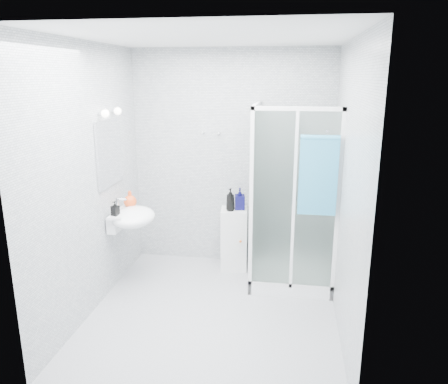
% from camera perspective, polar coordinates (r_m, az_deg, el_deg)
% --- Properties ---
extents(room, '(2.40, 2.60, 2.60)m').
position_cam_1_polar(room, '(4.03, -1.47, 0.82)').
color(room, silver).
rests_on(room, ground).
extents(shower_enclosure, '(0.90, 0.95, 2.00)m').
position_cam_1_polar(shower_enclosure, '(4.96, 7.89, -6.91)').
color(shower_enclosure, white).
rests_on(shower_enclosure, ground).
extents(wall_basin, '(0.46, 0.56, 0.35)m').
position_cam_1_polar(wall_basin, '(4.84, -12.04, -3.25)').
color(wall_basin, white).
rests_on(wall_basin, ground).
extents(mirror, '(0.02, 0.60, 0.70)m').
position_cam_1_polar(mirror, '(4.75, -14.75, 4.98)').
color(mirror, white).
rests_on(mirror, room).
extents(vanity_lights, '(0.10, 0.40, 0.08)m').
position_cam_1_polar(vanity_lights, '(4.68, -14.53, 10.05)').
color(vanity_lights, silver).
rests_on(vanity_lights, room).
extents(wall_hooks, '(0.23, 0.06, 0.03)m').
position_cam_1_polar(wall_hooks, '(5.23, -1.75, 7.67)').
color(wall_hooks, silver).
rests_on(wall_hooks, room).
extents(storage_cabinet, '(0.34, 0.35, 0.75)m').
position_cam_1_polar(storage_cabinet, '(5.30, 1.31, -6.15)').
color(storage_cabinet, white).
rests_on(storage_cabinet, ground).
extents(hand_towel, '(0.37, 0.05, 0.79)m').
position_cam_1_polar(hand_towel, '(4.31, 12.22, 2.34)').
color(hand_towel, teal).
rests_on(hand_towel, shower_enclosure).
extents(shampoo_bottle_a, '(0.12, 0.12, 0.27)m').
position_cam_1_polar(shampoo_bottle_a, '(5.09, 0.84, -1.01)').
color(shampoo_bottle_a, black).
rests_on(shampoo_bottle_a, storage_cabinet).
extents(shampoo_bottle_b, '(0.13, 0.13, 0.26)m').
position_cam_1_polar(shampoo_bottle_b, '(5.15, 2.08, -0.89)').
color(shampoo_bottle_b, '#0C0B44').
rests_on(shampoo_bottle_b, storage_cabinet).
extents(soap_dispenser_orange, '(0.15, 0.15, 0.19)m').
position_cam_1_polar(soap_dispenser_orange, '(4.97, -12.18, -0.89)').
color(soap_dispenser_orange, '#EA4E1B').
rests_on(soap_dispenser_orange, wall_basin).
extents(soap_dispenser_black, '(0.09, 0.09, 0.15)m').
position_cam_1_polar(soap_dispenser_black, '(4.70, -14.03, -2.09)').
color(soap_dispenser_black, black).
rests_on(soap_dispenser_black, wall_basin).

